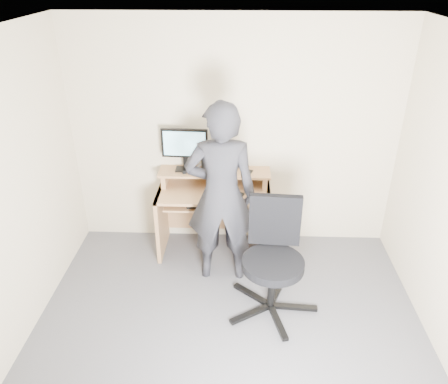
# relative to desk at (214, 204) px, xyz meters

# --- Properties ---
(ground) EXTENTS (3.50, 3.50, 0.00)m
(ground) POSITION_rel_desk_xyz_m (0.20, -1.53, -0.55)
(ground) COLOR #58585D
(ground) RESTS_ON ground
(back_wall) EXTENTS (3.50, 0.02, 2.50)m
(back_wall) POSITION_rel_desk_xyz_m (0.20, 0.22, 0.70)
(back_wall) COLOR beige
(back_wall) RESTS_ON ground
(ceiling) EXTENTS (3.50, 3.50, 0.02)m
(ceiling) POSITION_rel_desk_xyz_m (0.20, -1.53, 1.95)
(ceiling) COLOR white
(ceiling) RESTS_ON back_wall
(desk) EXTENTS (1.20, 0.60, 0.91)m
(desk) POSITION_rel_desk_xyz_m (0.00, 0.00, 0.00)
(desk) COLOR tan
(desk) RESTS_ON ground
(monitor) EXTENTS (0.49, 0.14, 0.47)m
(monitor) POSITION_rel_desk_xyz_m (-0.31, 0.09, 0.64)
(monitor) COLOR black
(monitor) RESTS_ON desk
(external_drive) EXTENTS (0.08, 0.13, 0.20)m
(external_drive) POSITION_rel_desk_xyz_m (-0.10, 0.11, 0.46)
(external_drive) COLOR black
(external_drive) RESTS_ON desk
(travel_mug) EXTENTS (0.10, 0.10, 0.17)m
(travel_mug) POSITION_rel_desk_xyz_m (0.15, 0.08, 0.45)
(travel_mug) COLOR #AFAFB3
(travel_mug) RESTS_ON desk
(smartphone) EXTENTS (0.10, 0.14, 0.01)m
(smartphone) POSITION_rel_desk_xyz_m (0.36, 0.04, 0.37)
(smartphone) COLOR black
(smartphone) RESTS_ON desk
(charger) EXTENTS (0.05, 0.05, 0.03)m
(charger) POSITION_rel_desk_xyz_m (-0.32, 0.00, 0.38)
(charger) COLOR black
(charger) RESTS_ON desk
(headphones) EXTENTS (0.19, 0.19, 0.06)m
(headphones) POSITION_rel_desk_xyz_m (-0.13, 0.11, 0.37)
(headphones) COLOR silver
(headphones) RESTS_ON desk
(keyboard) EXTENTS (0.49, 0.28, 0.03)m
(keyboard) POSITION_rel_desk_xyz_m (-0.06, -0.17, 0.12)
(keyboard) COLOR black
(keyboard) RESTS_ON desk
(mouse) EXTENTS (0.11, 0.09, 0.04)m
(mouse) POSITION_rel_desk_xyz_m (0.28, -0.18, 0.22)
(mouse) COLOR black
(mouse) RESTS_ON desk
(office_chair) EXTENTS (0.82, 0.84, 1.06)m
(office_chair) POSITION_rel_desk_xyz_m (0.59, -0.95, 0.03)
(office_chair) COLOR black
(office_chair) RESTS_ON ground
(person) EXTENTS (0.70, 0.49, 1.86)m
(person) POSITION_rel_desk_xyz_m (0.10, -0.51, 0.38)
(person) COLOR black
(person) RESTS_ON ground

